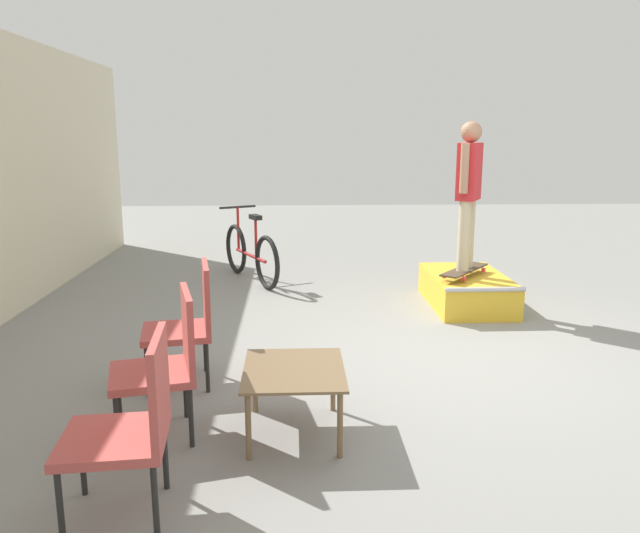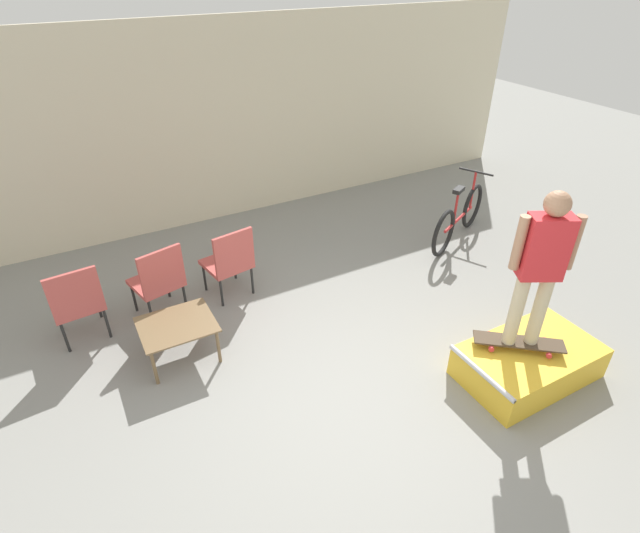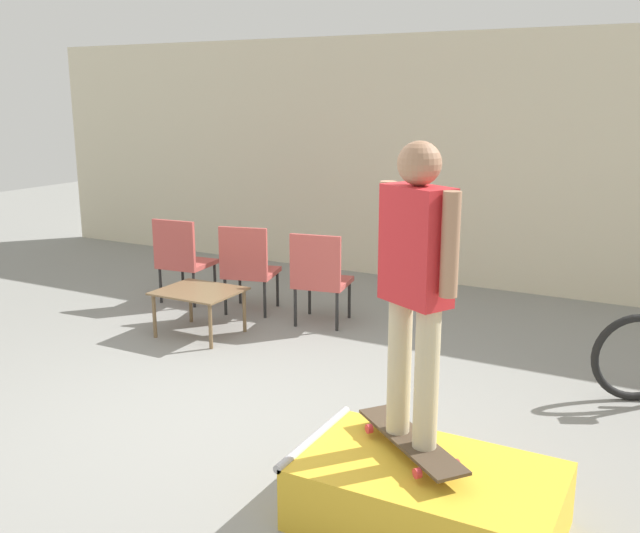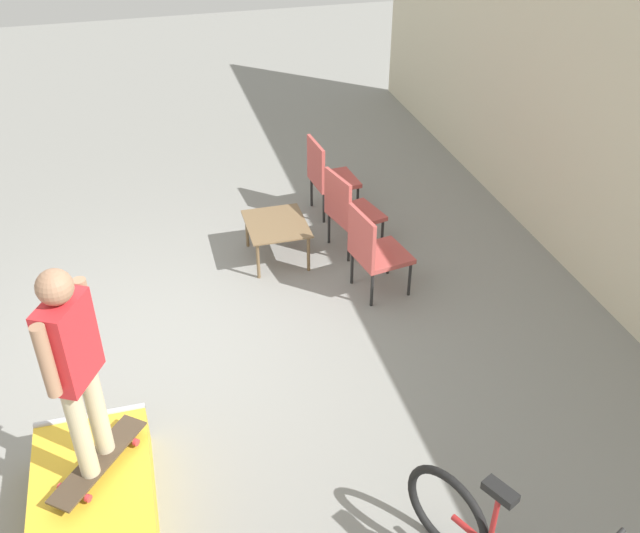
# 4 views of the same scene
# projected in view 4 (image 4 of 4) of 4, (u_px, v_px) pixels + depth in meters

# --- Properties ---
(ground_plane) EXTENTS (24.00, 24.00, 0.00)m
(ground_plane) POSITION_uv_depth(u_px,v_px,m) (155.00, 351.00, 6.69)
(ground_plane) COLOR gray
(house_wall_back) EXTENTS (12.00, 0.06, 3.00)m
(house_wall_back) POSITION_uv_depth(u_px,v_px,m) (611.00, 151.00, 6.83)
(house_wall_back) COLOR beige
(house_wall_back) RESTS_ON ground_plane
(skate_ramp_box) EXTENTS (1.41, 0.83, 0.38)m
(skate_ramp_box) POSITION_uv_depth(u_px,v_px,m) (95.00, 502.00, 5.05)
(skate_ramp_box) COLOR gold
(skate_ramp_box) RESTS_ON ground_plane
(skateboard_on_ramp) EXTENTS (0.80, 0.70, 0.07)m
(skateboard_on_ramp) POSITION_uv_depth(u_px,v_px,m) (99.00, 461.00, 5.02)
(skateboard_on_ramp) COLOR #473828
(skateboard_on_ramp) RESTS_ON skate_ramp_box
(person_skater) EXTENTS (0.51, 0.35, 1.61)m
(person_skater) POSITION_uv_depth(u_px,v_px,m) (73.00, 359.00, 4.49)
(person_skater) COLOR #C6B793
(person_skater) RESTS_ON skateboard_on_ramp
(coffee_table) EXTENTS (0.76, 0.65, 0.45)m
(coffee_table) POSITION_uv_depth(u_px,v_px,m) (276.00, 227.00, 7.80)
(coffee_table) COLOR brown
(coffee_table) RESTS_ON ground_plane
(patio_chair_left) EXTENTS (0.56, 0.56, 0.96)m
(patio_chair_left) POSITION_uv_depth(u_px,v_px,m) (327.00, 174.00, 8.59)
(patio_chair_left) COLOR black
(patio_chair_left) RESTS_ON ground_plane
(patio_chair_center) EXTENTS (0.63, 0.63, 0.96)m
(patio_chair_center) POSITION_uv_depth(u_px,v_px,m) (349.00, 209.00, 7.88)
(patio_chair_center) COLOR black
(patio_chair_center) RESTS_ON ground_plane
(patio_chair_right) EXTENTS (0.60, 0.60, 0.96)m
(patio_chair_right) POSITION_uv_depth(u_px,v_px,m) (373.00, 249.00, 7.19)
(patio_chair_right) COLOR black
(patio_chair_right) RESTS_ON ground_plane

